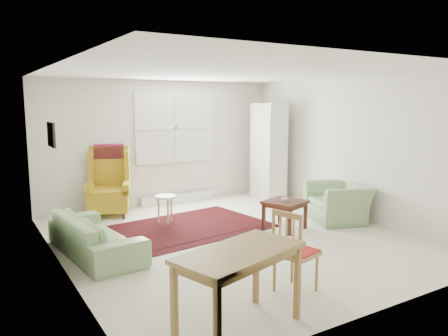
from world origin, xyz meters
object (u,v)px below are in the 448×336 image
coffee_table (285,215)px  stool (166,209)px  desk_chair (296,251)px  desk (239,291)px  wingback_chair (108,181)px  sofa (95,227)px  armchair (338,199)px  cabinet (269,152)px

coffee_table → stool: 2.02m
stool → desk_chair: desk_chair is taller
coffee_table → desk: 3.34m
wingback_chair → coffee_table: 3.26m
sofa → wingback_chair: size_ratio=1.46×
sofa → desk: desk is taller
armchair → desk: (-3.53, -2.25, -0.01)m
sofa → armchair: 4.13m
wingback_chair → coffee_table: size_ratio=2.19×
wingback_chair → cabinet: bearing=15.4°
armchair → desk_chair: bearing=-35.4°
sofa → desk_chair: bearing=-152.0°
sofa → desk_chair: desk_chair is taller
armchair → coffee_table: (-1.13, 0.07, -0.16)m
coffee_table → wingback_chair: bearing=132.6°
coffee_table → cabinet: bearing=59.9°
desk → armchair: bearing=32.5°
desk_chair → stool: bearing=-12.4°
stool → cabinet: 2.84m
armchair → stool: (-2.65, 1.40, -0.15)m
stool → desk: (-0.88, -3.65, 0.13)m
sofa → wingback_chair: wingback_chair is taller
sofa → desk_chair: (1.56, -2.33, 0.08)m
coffee_table → cabinet: cabinet is taller
stool → desk_chair: bearing=-88.0°
sofa → cabinet: (4.11, 1.56, 0.64)m
coffee_table → desk: (-2.40, -2.32, 0.14)m
wingback_chair → coffee_table: bearing=-24.9°
armchair → cabinet: size_ratio=0.50×
desk → wingback_chair: bearing=87.4°
sofa → cabinet: 4.45m
sofa → desk: size_ratio=1.56×
coffee_table → armchair: bearing=-3.7°
armchair → wingback_chair: size_ratio=0.79×
coffee_table → stool: stool is taller
wingback_chair → stool: bearing=-35.1°
sofa → stool: bearing=-63.3°
armchair → desk: bearing=-39.1°
cabinet → coffee_table: bearing=-115.8°
sofa → cabinet: size_ratio=0.92×
stool → coffee_table: bearing=-41.1°
sofa → coffee_table: (2.97, -0.40, -0.14)m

